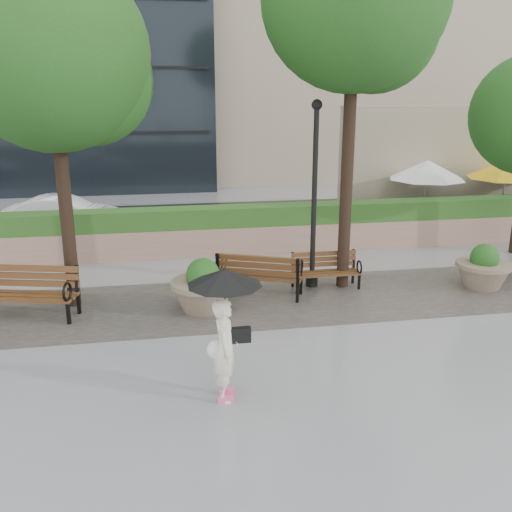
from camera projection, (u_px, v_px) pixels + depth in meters
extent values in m
plane|color=gray|center=(269.00, 364.00, 9.79)|extent=(100.00, 100.00, 0.00)
cube|color=#383330|center=(243.00, 302.00, 12.62)|extent=(28.00, 3.20, 0.01)
cube|color=tan|center=(221.00, 240.00, 16.29)|extent=(24.00, 0.80, 0.80)
cube|color=#214E1A|center=(221.00, 217.00, 16.10)|extent=(24.00, 0.75, 0.55)
cube|color=tan|center=(476.00, 163.00, 20.27)|extent=(10.00, 0.60, 4.00)
cube|color=#214E1A|center=(493.00, 220.00, 18.55)|extent=(8.00, 0.50, 0.90)
cube|color=black|center=(208.00, 222.00, 20.18)|extent=(40.00, 7.00, 0.00)
cube|color=#563118|center=(28.00, 296.00, 11.62)|extent=(2.05, 1.07, 0.05)
cube|color=#563118|center=(33.00, 276.00, 11.81)|extent=(1.94, 0.63, 0.46)
cube|color=black|center=(30.00, 306.00, 11.71)|extent=(2.08, 1.17, 0.50)
torus|color=black|center=(67.00, 292.00, 11.30)|extent=(0.16, 0.41, 0.40)
cube|color=#563118|center=(260.00, 276.00, 12.94)|extent=(1.99, 1.27, 0.05)
cube|color=#563118|center=(257.00, 266.00, 12.57)|extent=(1.82, 0.86, 0.45)
cube|color=black|center=(260.00, 285.00, 12.97)|extent=(2.03, 1.37, 0.49)
torus|color=black|center=(301.00, 268.00, 12.87)|extent=(0.20, 0.38, 0.39)
torus|color=black|center=(224.00, 263.00, 13.25)|extent=(0.20, 0.38, 0.39)
cube|color=#563118|center=(326.00, 273.00, 13.38)|extent=(1.59, 0.48, 0.04)
cube|color=#563118|center=(324.00, 259.00, 13.54)|extent=(1.58, 0.12, 0.37)
cube|color=black|center=(326.00, 280.00, 13.46)|extent=(1.59, 0.57, 0.40)
torus|color=black|center=(297.00, 270.00, 13.06)|extent=(0.05, 0.33, 0.33)
torus|color=black|center=(359.00, 267.00, 13.31)|extent=(0.05, 0.33, 0.33)
cylinder|color=#7F6B56|center=(203.00, 283.00, 12.00)|extent=(1.38, 1.38, 0.11)
sphere|color=#144112|center=(203.00, 275.00, 11.94)|extent=(0.71, 0.71, 0.71)
cylinder|color=#7F6B56|center=(484.00, 265.00, 13.42)|extent=(1.27, 1.27, 0.10)
sphere|color=#144112|center=(485.00, 258.00, 13.37)|extent=(0.66, 0.66, 0.66)
cylinder|color=black|center=(314.00, 201.00, 13.07)|extent=(0.12, 0.12, 4.16)
cylinder|color=black|center=(312.00, 280.00, 13.62)|extent=(0.28, 0.28, 0.30)
sphere|color=black|center=(317.00, 105.00, 12.47)|extent=(0.24, 0.24, 0.24)
cylinder|color=black|center=(65.00, 195.00, 11.80)|extent=(0.28, 0.28, 4.86)
sphere|color=#144112|center=(51.00, 53.00, 11.01)|extent=(3.82, 3.82, 3.82)
sphere|color=#144112|center=(87.00, 80.00, 11.53)|extent=(2.67, 2.67, 2.67)
cylinder|color=black|center=(348.00, 161.00, 12.84)|extent=(0.28, 0.28, 5.98)
sphere|color=#144112|center=(375.00, 28.00, 12.42)|extent=(2.79, 2.79, 2.79)
cylinder|color=black|center=(422.00, 228.00, 19.07)|extent=(0.40, 0.40, 0.10)
cylinder|color=#99999E|center=(425.00, 197.00, 18.77)|extent=(0.06, 0.06, 2.20)
cone|color=white|center=(427.00, 170.00, 18.52)|extent=(2.50, 2.50, 0.60)
cylinder|color=black|center=(499.00, 227.00, 19.31)|extent=(0.40, 0.40, 0.10)
cylinder|color=#99999E|center=(503.00, 196.00, 19.01)|extent=(0.06, 0.06, 2.20)
cone|color=yellow|center=(506.00, 169.00, 18.76)|extent=(2.50, 2.50, 0.60)
imported|color=silver|center=(64.00, 214.00, 18.68)|extent=(3.75, 1.75, 1.19)
imported|color=#F2EACB|center=(225.00, 346.00, 8.51)|extent=(0.53, 0.68, 1.71)
cube|color=#F2598C|center=(227.00, 391.00, 8.85)|extent=(0.15, 0.25, 0.09)
cube|color=#F2598C|center=(226.00, 399.00, 8.61)|extent=(0.15, 0.25, 0.09)
cube|color=black|center=(240.00, 335.00, 8.51)|extent=(0.16, 0.33, 0.24)
sphere|color=white|center=(217.00, 350.00, 8.77)|extent=(0.30, 0.30, 0.30)
cylinder|color=black|center=(225.00, 305.00, 8.38)|extent=(0.02, 0.02, 0.91)
cone|color=black|center=(224.00, 277.00, 8.25)|extent=(1.11, 1.11, 0.24)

